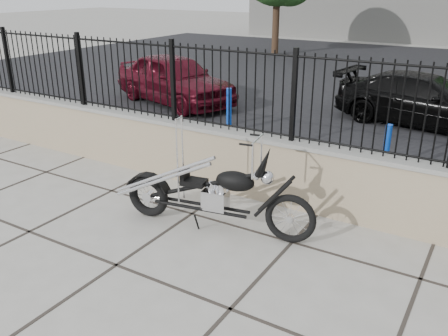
% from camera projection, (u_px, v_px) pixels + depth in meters
% --- Properties ---
extents(ground_plane, '(90.00, 90.00, 0.00)m').
position_uv_depth(ground_plane, '(116.00, 265.00, 5.36)').
color(ground_plane, '#99968E').
rests_on(ground_plane, ground).
extents(parking_lot, '(30.00, 30.00, 0.00)m').
position_uv_depth(parking_lot, '(386.00, 82.00, 15.32)').
color(parking_lot, black).
rests_on(parking_lot, ground).
extents(retaining_wall, '(14.00, 0.36, 0.96)m').
position_uv_depth(retaining_wall, '(229.00, 160.00, 7.18)').
color(retaining_wall, gray).
rests_on(retaining_wall, ground_plane).
extents(iron_fence, '(14.00, 0.08, 1.20)m').
position_uv_depth(iron_fence, '(229.00, 89.00, 6.78)').
color(iron_fence, black).
rests_on(iron_fence, retaining_wall).
extents(chopper_motorcycle, '(2.49, 0.84, 1.47)m').
position_uv_depth(chopper_motorcycle, '(212.00, 175.00, 5.92)').
color(chopper_motorcycle, black).
rests_on(chopper_motorcycle, ground_plane).
extents(car_red, '(4.08, 2.59, 1.29)m').
position_uv_depth(car_red, '(174.00, 79.00, 12.39)').
color(car_red, '#4E0B18').
rests_on(car_red, parking_lot).
extents(car_black, '(4.06, 2.08, 1.13)m').
position_uv_depth(car_black, '(424.00, 100.00, 10.48)').
color(car_black, black).
rests_on(car_black, parking_lot).
extents(bollard_a, '(0.12, 0.12, 0.94)m').
position_uv_depth(bollard_a, '(229.00, 110.00, 10.04)').
color(bollard_a, '#0C16B8').
rests_on(bollard_a, ground_plane).
extents(bollard_b, '(0.11, 0.11, 0.90)m').
position_uv_depth(bollard_b, '(386.00, 151.00, 7.63)').
color(bollard_b, '#0A50A4').
rests_on(bollard_b, ground_plane).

